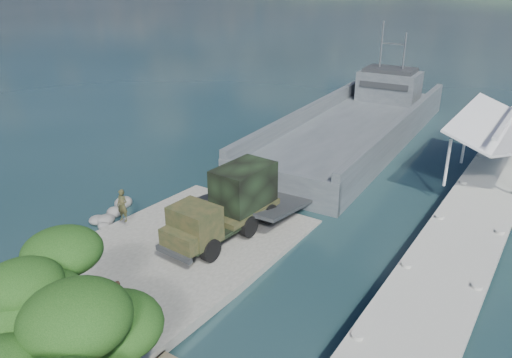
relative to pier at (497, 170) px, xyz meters
name	(u,v)px	position (x,y,z in m)	size (l,w,h in m)	color
ground	(173,256)	(-13.00, -18.77, -1.60)	(1400.00, 1400.00, 0.00)	#163236
boat_ramp	(160,260)	(-13.00, -19.77, -1.35)	(10.00, 18.00, 0.50)	slate
shoreline_rocks	(103,223)	(-19.20, -18.27, -1.60)	(3.20, 5.60, 0.90)	slate
pier	(497,170)	(0.00, 0.00, 0.00)	(6.40, 44.00, 6.10)	#ABA9A1
landing_craft	(353,133)	(-12.60, 4.73, -0.75)	(10.38, 35.40, 10.41)	#3E454A
military_truck	(228,204)	(-11.44, -15.75, 0.72)	(3.02, 8.04, 3.66)	black
soldier	(123,212)	(-17.02, -18.46, -0.13)	(0.71, 0.47, 1.95)	black
overhang_tree	(52,321)	(-7.38, -29.53, 3.76)	(7.37, 6.79, 6.69)	#351D15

